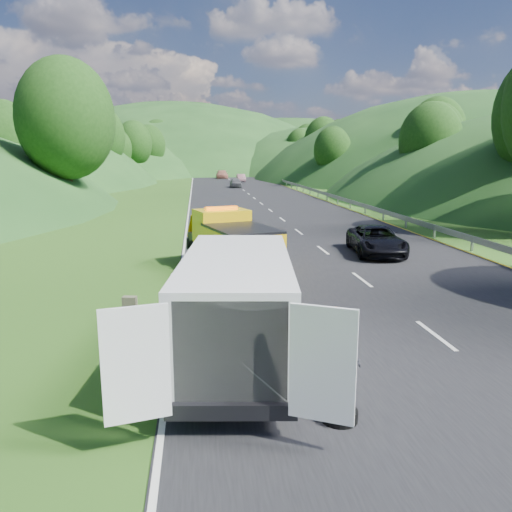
{
  "coord_description": "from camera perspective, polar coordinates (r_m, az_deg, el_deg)",
  "views": [
    {
      "loc": [
        -3.19,
        -13.86,
        4.73
      ],
      "look_at": [
        -1.23,
        2.74,
        1.3
      ],
      "focal_mm": 35.0,
      "sensor_mm": 36.0,
      "label": 1
    }
  ],
  "objects": [
    {
      "name": "tree_line_right",
      "position": [
        78.51,
        12.87,
        7.85
      ],
      "size": [
        14.0,
        140.0,
        14.0
      ],
      "primitive_type": null,
      "color": "#244D16",
      "rests_on": "ground"
    },
    {
      "name": "guardrail",
      "position": [
        67.88,
        4.77,
        7.56
      ],
      "size": [
        0.06,
        140.0,
        1.52
      ],
      "primitive_type": "cube",
      "color": "gray",
      "rests_on": "ground"
    },
    {
      "name": "worker",
      "position": [
        10.63,
        8.75,
        -14.95
      ],
      "size": [
        1.18,
        0.83,
        1.67
      ],
      "primitive_type": "imported",
      "rotation": [
        0.0,
        0.0,
        -0.2
      ],
      "color": "black",
      "rests_on": "ground"
    },
    {
      "name": "dist_car_a",
      "position": [
        72.34,
        -2.32,
        7.83
      ],
      "size": [
        1.56,
        3.89,
        1.33
      ],
      "primitive_type": "imported",
      "color": "#4D4D52",
      "rests_on": "ground"
    },
    {
      "name": "dist_car_c",
      "position": [
        98.8,
        -3.89,
        8.82
      ],
      "size": [
        2.19,
        5.39,
        1.56
      ],
      "primitive_type": "imported",
      "color": "#A86854",
      "rests_on": "ground"
    },
    {
      "name": "woman",
      "position": [
        14.34,
        -8.86,
        -7.8
      ],
      "size": [
        0.45,
        0.59,
        1.51
      ],
      "primitive_type": "imported",
      "rotation": [
        0.0,
        0.0,
        1.66
      ],
      "color": "white",
      "rests_on": "ground"
    },
    {
      "name": "dist_car_b",
      "position": [
        87.48,
        -1.71,
        8.49
      ],
      "size": [
        1.37,
        3.93,
        1.3
      ],
      "primitive_type": "imported",
      "color": "#80555F",
      "rests_on": "ground"
    },
    {
      "name": "white_van",
      "position": [
        11.3,
        -2.17,
        -5.35
      ],
      "size": [
        3.9,
        7.44,
        2.54
      ],
      "rotation": [
        0.0,
        0.0,
        -0.12
      ],
      "color": "black",
      "rests_on": "ground"
    },
    {
      "name": "road_surface",
      "position": [
        54.42,
        -0.2,
        6.62
      ],
      "size": [
        14.0,
        200.0,
        0.02
      ],
      "primitive_type": "cube",
      "color": "black",
      "rests_on": "ground"
    },
    {
      "name": "hills_backdrop",
      "position": [
        148.95,
        -3.06,
        9.75
      ],
      "size": [
        201.0,
        288.6,
        44.0
      ],
      "primitive_type": null,
      "color": "#2D5B23",
      "rests_on": "ground"
    },
    {
      "name": "ground",
      "position": [
        14.99,
        5.95,
        -6.86
      ],
      "size": [
        320.0,
        320.0,
        0.0
      ],
      "primitive_type": "plane",
      "color": "#38661E",
      "rests_on": "ground"
    },
    {
      "name": "child",
      "position": [
        15.16,
        -2.88,
        -6.59
      ],
      "size": [
        0.59,
        0.62,
        1.01
      ],
      "primitive_type": "imported",
      "rotation": [
        0.0,
        0.0,
        -0.95
      ],
      "color": "#BABE65",
      "rests_on": "ground"
    },
    {
      "name": "suitcase",
      "position": [
        15.13,
        -14.21,
        -5.69
      ],
      "size": [
        0.43,
        0.29,
        0.65
      ],
      "primitive_type": "cube",
      "rotation": [
        0.0,
        0.0,
        -0.17
      ],
      "color": "#5E5A47",
      "rests_on": "ground"
    },
    {
      "name": "tree_line_left",
      "position": [
        75.68,
        -18.96,
        7.39
      ],
      "size": [
        14.0,
        140.0,
        14.0
      ],
      "primitive_type": null,
      "color": "#244D16",
      "rests_on": "ground"
    },
    {
      "name": "passing_suv",
      "position": [
        24.65,
        13.51,
        0.21
      ],
      "size": [
        2.75,
        4.99,
        1.32
      ],
      "primitive_type": "imported",
      "rotation": [
        0.0,
        0.0,
        -0.12
      ],
      "color": "black",
      "rests_on": "ground"
    },
    {
      "name": "tow_truck",
      "position": [
        20.52,
        -2.89,
        1.78
      ],
      "size": [
        3.77,
        6.26,
        2.53
      ],
      "rotation": [
        0.0,
        0.0,
        0.3
      ],
      "color": "black",
      "rests_on": "ground"
    },
    {
      "name": "spare_tire",
      "position": [
        9.59,
        9.48,
        -18.11
      ],
      "size": [
        0.67,
        0.67,
        0.2
      ],
      "primitive_type": "cylinder",
      "color": "black",
      "rests_on": "ground"
    }
  ]
}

